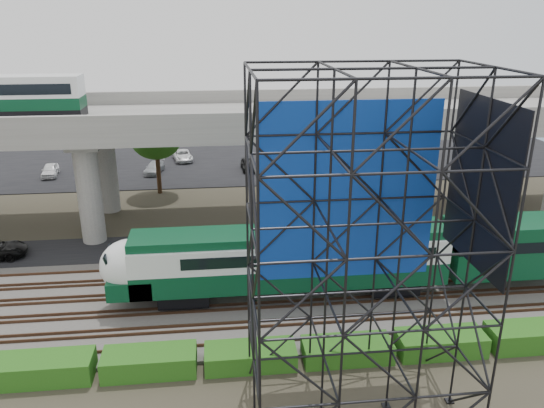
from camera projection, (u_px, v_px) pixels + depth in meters
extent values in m
plane|color=#474233|center=(228.00, 320.00, 30.86)|extent=(140.00, 140.00, 0.00)
cube|color=slate|center=(227.00, 301.00, 32.70)|extent=(90.00, 12.00, 0.20)
cube|color=black|center=(224.00, 246.00, 40.66)|extent=(90.00, 5.00, 0.08)
cube|color=black|center=(219.00, 164.00, 62.63)|extent=(90.00, 18.00, 0.08)
cube|color=#405069|center=(217.00, 127.00, 83.20)|extent=(140.00, 40.00, 0.03)
cube|color=#472D1E|center=(230.00, 343.00, 28.22)|extent=(90.00, 0.08, 0.16)
cube|color=#472D1E|center=(229.00, 328.00, 29.57)|extent=(90.00, 0.08, 0.16)
cube|color=#472D1E|center=(228.00, 323.00, 30.09)|extent=(90.00, 0.08, 0.16)
cube|color=#472D1E|center=(228.00, 310.00, 31.44)|extent=(90.00, 0.08, 0.16)
cube|color=#472D1E|center=(227.00, 305.00, 31.96)|extent=(90.00, 0.08, 0.16)
cube|color=#472D1E|center=(227.00, 293.00, 33.31)|extent=(90.00, 0.08, 0.16)
cube|color=#472D1E|center=(226.00, 289.00, 33.83)|extent=(90.00, 0.08, 0.16)
cube|color=#472D1E|center=(226.00, 278.00, 35.18)|extent=(90.00, 0.08, 0.16)
cube|color=#472D1E|center=(226.00, 274.00, 35.70)|extent=(90.00, 0.08, 0.16)
cube|color=#472D1E|center=(225.00, 265.00, 37.05)|extent=(90.00, 0.08, 0.16)
cube|color=black|center=(184.00, 293.00, 32.19)|extent=(3.00, 2.20, 0.90)
cube|color=black|center=(391.00, 282.00, 33.53)|extent=(3.00, 2.20, 0.90)
cube|color=#083D21|center=(290.00, 271.00, 32.47)|extent=(19.00, 3.00, 1.40)
cube|color=silver|center=(290.00, 250.00, 31.97)|extent=(19.00, 3.00, 1.50)
cube|color=#083D21|center=(291.00, 234.00, 31.63)|extent=(19.00, 2.60, 0.50)
cube|color=black|center=(307.00, 248.00, 32.06)|extent=(15.00, 3.06, 0.70)
ellipsoid|color=silver|center=(131.00, 265.00, 31.18)|extent=(3.60, 3.00, 3.20)
cube|color=#083D21|center=(132.00, 281.00, 31.54)|extent=(2.60, 3.00, 1.10)
cube|color=black|center=(111.00, 259.00, 30.90)|extent=(0.48, 2.00, 1.09)
cube|color=#083D21|center=(509.00, 246.00, 33.57)|extent=(8.00, 3.00, 3.40)
cube|color=#9E9B93|center=(219.00, 121.00, 42.89)|extent=(80.00, 12.00, 1.20)
cube|color=#9E9B93|center=(220.00, 121.00, 37.13)|extent=(80.00, 0.50, 1.10)
cube|color=#9E9B93|center=(217.00, 96.00, 47.88)|extent=(80.00, 0.50, 1.10)
cylinder|color=#9E9B93|center=(89.00, 193.00, 40.16)|extent=(1.80, 1.80, 8.00)
cylinder|color=#9E9B93|center=(106.00, 168.00, 46.70)|extent=(1.80, 1.80, 8.00)
cube|color=#9E9B93|center=(93.00, 135.00, 42.17)|extent=(2.40, 9.00, 0.60)
cylinder|color=#9E9B93|center=(347.00, 184.00, 42.21)|extent=(1.80, 1.80, 8.00)
cylinder|color=#9E9B93|center=(329.00, 161.00, 48.76)|extent=(1.80, 1.80, 8.00)
cube|color=#9E9B93|center=(339.00, 129.00, 44.23)|extent=(2.40, 9.00, 0.60)
cylinder|color=#9E9B93|center=(514.00, 156.00, 50.61)|extent=(1.80, 1.80, 8.00)
cube|color=#9E9B93|center=(542.00, 125.00, 46.08)|extent=(2.40, 9.00, 0.60)
cube|color=black|center=(5.00, 113.00, 40.88)|extent=(12.00, 2.50, 0.70)
cube|color=#083D21|center=(3.00, 103.00, 40.61)|extent=(12.00, 2.50, 0.90)
cube|color=silver|center=(0.00, 89.00, 40.23)|extent=(12.00, 2.50, 1.30)
cube|color=black|center=(0.00, 88.00, 40.21)|extent=(11.00, 2.56, 0.80)
cube|color=#0E389D|center=(347.00, 193.00, 23.63)|extent=(8.10, 0.08, 8.25)
cube|color=black|center=(481.00, 185.00, 20.84)|extent=(0.06, 5.40, 6.75)
cube|color=black|center=(354.00, 408.00, 23.93)|extent=(9.36, 6.36, 0.08)
cube|color=#1F5413|center=(45.00, 369.00, 25.71)|extent=(4.60, 1.80, 1.20)
cube|color=#1F5413|center=(150.00, 362.00, 26.23)|extent=(4.60, 1.80, 1.15)
cube|color=#1F5413|center=(250.00, 356.00, 26.77)|extent=(4.60, 1.80, 1.03)
cube|color=#1F5413|center=(347.00, 350.00, 27.29)|extent=(4.60, 1.80, 1.01)
cube|color=#1F5413|center=(440.00, 343.00, 27.78)|extent=(4.60, 1.80, 1.12)
cube|color=#1F5413|center=(530.00, 336.00, 28.28)|extent=(4.60, 1.80, 1.20)
cylinder|color=#382314|center=(394.00, 201.00, 43.17)|extent=(0.44, 0.44, 4.80)
ellipsoid|color=#1F5413|center=(398.00, 163.00, 42.08)|extent=(4.94, 4.94, 4.18)
cylinder|color=#382314|center=(158.00, 170.00, 51.86)|extent=(0.44, 0.44, 4.80)
ellipsoid|color=#1F5413|center=(156.00, 138.00, 50.77)|extent=(4.94, 4.94, 4.18)
imported|color=white|center=(50.00, 170.00, 57.70)|extent=(2.01, 3.99, 1.30)
imported|color=gray|center=(103.00, 157.00, 62.85)|extent=(1.55, 4.00, 1.30)
imported|color=#999CA0|center=(154.00, 168.00, 58.87)|extent=(2.30, 4.23, 1.16)
imported|color=silver|center=(182.00, 155.00, 63.83)|extent=(2.86, 4.70, 1.22)
imported|color=black|center=(248.00, 164.00, 59.93)|extent=(1.79, 3.95, 1.32)
imported|color=silver|center=(275.00, 152.00, 64.98)|extent=(1.76, 4.05, 1.30)
imported|color=silver|center=(310.00, 163.00, 60.69)|extent=(2.35, 4.04, 1.10)
imported|color=#93949A|center=(346.00, 151.00, 65.91)|extent=(2.78, 4.62, 1.20)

